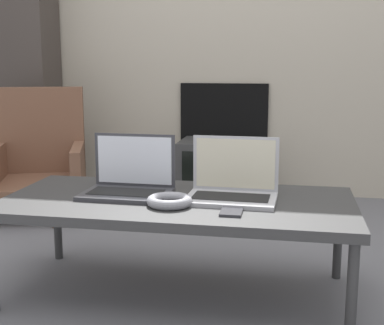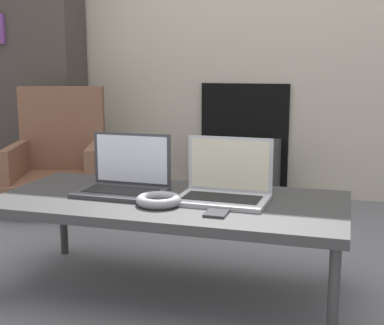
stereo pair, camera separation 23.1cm
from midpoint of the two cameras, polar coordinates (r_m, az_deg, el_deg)
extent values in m
plane|color=slate|center=(2.00, -0.78, -16.00)|extent=(14.00, 14.00, 0.00)
cube|color=#B7AD99|center=(3.71, 8.50, 16.74)|extent=(7.00, 0.06, 2.60)
cube|color=black|center=(3.69, 7.39, 2.47)|extent=(0.60, 0.03, 0.76)
cube|color=#333333|center=(2.05, 0.85, -4.36)|extent=(1.33, 0.63, 0.04)
cylinder|color=#333333|center=(1.78, 18.57, -13.80)|extent=(0.04, 0.04, 0.35)
cylinder|color=#333333|center=(2.57, -11.08, -5.89)|extent=(0.04, 0.04, 0.35)
cylinder|color=#333333|center=(2.30, 18.14, -8.23)|extent=(0.04, 0.04, 0.35)
cube|color=#38383D|center=(2.11, -4.50, -3.24)|extent=(0.34, 0.24, 0.02)
cube|color=black|center=(2.10, -4.51, -3.00)|extent=(0.29, 0.14, 0.00)
cube|color=#38383D|center=(2.18, -3.42, 0.36)|extent=(0.34, 0.02, 0.21)
cube|color=white|center=(2.18, -3.47, 0.34)|extent=(0.31, 0.01, 0.19)
cube|color=#B2B2B7|center=(2.00, 6.53, -4.02)|extent=(0.34, 0.24, 0.02)
cube|color=black|center=(2.00, 6.53, -3.77)|extent=(0.29, 0.14, 0.00)
cube|color=#B2B2B7|center=(2.08, 7.23, -0.21)|extent=(0.34, 0.02, 0.21)
cube|color=beige|center=(2.08, 7.21, -0.23)|extent=(0.31, 0.01, 0.19)
torus|color=gray|center=(1.94, -0.17, -4.07)|extent=(0.17, 0.17, 0.04)
cube|color=#333338|center=(1.86, 6.39, -5.24)|extent=(0.07, 0.15, 0.01)
cube|color=#383838|center=(3.52, 6.77, -0.92)|extent=(0.51, 0.40, 0.39)
cube|color=black|center=(3.33, 6.18, -1.58)|extent=(0.42, 0.01, 0.31)
cube|color=brown|center=(3.36, -12.31, -2.15)|extent=(0.71, 0.75, 0.08)
cube|color=brown|center=(3.56, -11.85, 3.60)|extent=(0.54, 0.27, 0.54)
cube|color=brown|center=(3.38, -16.39, 0.16)|extent=(0.24, 0.53, 0.20)
cube|color=brown|center=(3.30, -8.32, 0.24)|extent=(0.24, 0.53, 0.20)
cylinder|color=#4C3828|center=(3.29, -17.70, -4.56)|extent=(0.04, 0.04, 0.13)
cylinder|color=#4C3828|center=(3.07, -10.90, -5.31)|extent=(0.04, 0.04, 0.13)
cylinder|color=#4C3828|center=(3.70, -13.34, -2.67)|extent=(0.04, 0.04, 0.13)
cylinder|color=#4C3828|center=(3.51, -7.13, -3.19)|extent=(0.04, 0.04, 0.13)
cube|color=#3F3833|center=(4.02, -14.70, 10.77)|extent=(0.65, 0.30, 1.86)
cube|color=#6B387F|center=(3.97, -18.00, 13.42)|extent=(0.03, 0.02, 0.20)
camera|label=1|loc=(0.12, -87.14, 0.53)|focal=50.00mm
camera|label=2|loc=(0.12, 92.86, -0.53)|focal=50.00mm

